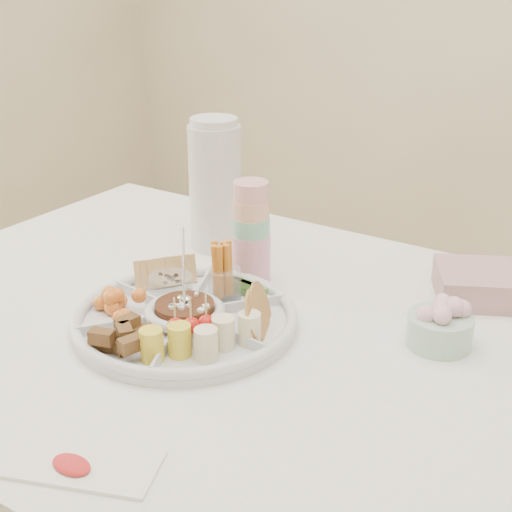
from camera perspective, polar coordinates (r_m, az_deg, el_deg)
The scene contains 14 objects.
dining_table at distance 1.44m, azimuth 0.10°, elevation -19.27°, with size 1.52×1.02×0.76m, color white.
party_tray at distance 1.23m, azimuth -5.70°, elevation -4.75°, with size 0.38×0.38×0.04m, color silver.
bean_dip at distance 1.22m, azimuth -5.72°, elevation -4.44°, with size 0.10×0.10×0.04m, color #4A2C16.
tortillas at distance 1.19m, azimuth 0.30°, elevation -4.40°, with size 0.11×0.11×0.06m, color tan, non-canonical shape.
carrot_cucumber at distance 1.29m, azimuth -1.64°, elevation -1.09°, with size 0.12×0.12×0.11m, color orange, non-canonical shape.
pita_raisins at distance 1.33m, azimuth -7.11°, elevation -1.45°, with size 0.11×0.11×0.06m, color tan, non-canonical shape.
cherries at distance 1.26m, azimuth -11.42°, elevation -3.63°, with size 0.12×0.12×0.05m, color orange, non-canonical shape.
granola_chunks at distance 1.15m, azimuth -10.42°, elevation -6.41°, with size 0.10×0.10×0.04m, color #3E311C, non-canonical shape.
banana_tomato at distance 1.10m, azimuth -4.11°, elevation -6.08°, with size 0.12×0.12×0.10m, color #D3B776, non-canonical shape.
cup_stack at distance 1.36m, azimuth -0.41°, elevation 2.01°, with size 0.08×0.08×0.21m, color white.
thermos at distance 1.52m, azimuth -3.29°, elevation 5.85°, with size 0.11×0.11×0.29m, color silver.
flower_bowl at distance 1.20m, azimuth 14.52°, elevation -5.23°, with size 0.11×0.11×0.08m, color #9DE3BA.
napkin_stack at distance 1.39m, azimuth 17.72°, elevation -2.15°, with size 0.17×0.15×0.06m, color tan.
placemat at distance 0.97m, azimuth -15.77°, elevation -15.43°, with size 0.27×0.09×0.01m, color silver.
Camera 1 is at (0.58, -0.89, 1.35)m, focal length 50.00 mm.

